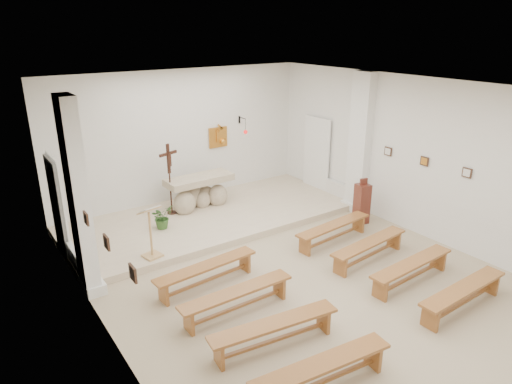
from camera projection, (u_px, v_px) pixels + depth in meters
ground at (306, 282)px, 8.50m from camera, size 7.00×10.00×0.00m
wall_left at (110, 246)px, 6.04m from camera, size 0.02×10.00×3.50m
wall_right at (433, 162)px, 9.76m from camera, size 0.02×10.00×3.50m
wall_back at (182, 139)px, 11.75m from camera, size 7.00×0.02×3.50m
ceiling at (314, 92)px, 7.30m from camera, size 7.00×10.00×0.02m
sanctuary_platform at (213, 217)px, 11.18m from camera, size 6.98×3.00×0.15m
pilaster_left at (79, 200)px, 7.64m from camera, size 0.26×0.55×3.50m
pilaster_right at (360, 144)px, 11.24m from camera, size 0.26×0.55×3.50m
gold_wall_relief at (218, 137)px, 12.32m from camera, size 0.55×0.04×0.55m
sanctuary_lamp at (245, 130)px, 12.45m from camera, size 0.11×0.36×0.44m
station_frame_left_front at (133, 273)px, 5.44m from camera, size 0.03×0.20×0.20m
station_frame_left_mid at (107, 242)px, 6.21m from camera, size 0.03×0.20×0.20m
station_frame_left_rear at (86, 218)px, 6.98m from camera, size 0.03×0.20×0.20m
station_frame_right_front at (467, 173)px, 9.14m from camera, size 0.03×0.20×0.20m
station_frame_right_mid at (424, 161)px, 9.91m from camera, size 0.03×0.20×0.20m
station_frame_right_rear at (388, 151)px, 10.69m from camera, size 0.03×0.20×0.20m
radiator_left at (76, 262)px, 8.66m from camera, size 0.10×0.85×0.52m
radiator_right at (338, 192)px, 12.32m from camera, size 0.10×0.85×0.52m
altar at (199, 194)px, 11.52m from camera, size 1.72×0.80×0.88m
lectern at (151, 232)px, 8.93m from camera, size 0.45×0.40×1.11m
crucifix_stand at (170, 174)px, 10.87m from camera, size 0.51×0.23×1.75m
potted_plant at (162, 217)px, 10.32m from camera, size 0.60×0.56×0.54m
donation_pedestal at (362, 203)px, 10.90m from camera, size 0.35×0.35×1.13m
bench_left_front at (206, 270)px, 8.27m from camera, size 2.06×0.48×0.43m
bench_right_front at (333, 229)px, 9.95m from camera, size 2.06×0.51×0.43m
bench_left_second at (237, 296)px, 7.48m from camera, size 2.04×0.33×0.43m
bench_right_second at (369, 246)px, 9.16m from camera, size 2.06×0.52×0.43m
bench_left_third at (274, 328)px, 6.68m from camera, size 2.07×0.60×0.43m
bench_right_third at (412, 267)px, 8.37m from camera, size 2.05×0.41×0.43m
bench_left_fourth at (322, 369)px, 5.89m from camera, size 2.06×0.55×0.43m
bench_right_fourth at (463, 293)px, 7.57m from camera, size 2.05×0.36×0.43m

